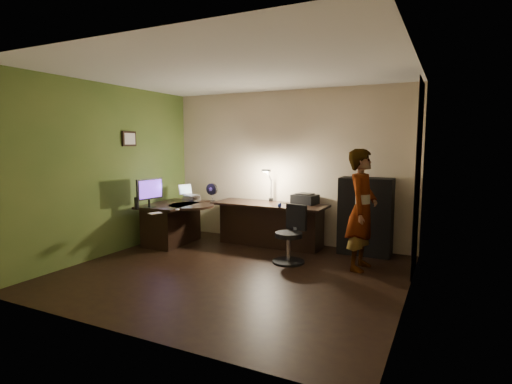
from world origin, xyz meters
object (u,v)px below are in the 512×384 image
at_px(monitor, 149,197).
at_px(person, 362,210).
at_px(cabinet, 366,216).
at_px(office_chair, 289,234).
at_px(desk_left, 174,223).
at_px(desk_right, 269,225).

height_order(monitor, person, person).
distance_m(cabinet, person, 0.85).
xyz_separation_m(monitor, office_chair, (2.35, 0.34, -0.46)).
distance_m(desk_left, office_chair, 2.26).
relative_size(desk_right, person, 1.17).
bearing_deg(office_chair, desk_left, -170.12).
bearing_deg(person, monitor, 103.08).
height_order(cabinet, office_chair, cabinet).
height_order(office_chair, person, person).
xyz_separation_m(cabinet, office_chair, (-0.92, -1.00, -0.19)).
relative_size(desk_left, office_chair, 1.46).
relative_size(desk_right, office_chair, 2.31).
xyz_separation_m(cabinet, monitor, (-3.27, -1.34, 0.27)).
distance_m(monitor, office_chair, 2.42).
relative_size(monitor, office_chair, 0.63).
relative_size(desk_right, cabinet, 1.61).
bearing_deg(office_chair, desk_right, 144.74).
height_order(desk_left, person, person).
xyz_separation_m(desk_left, person, (3.28, 0.00, 0.49)).
bearing_deg(monitor, office_chair, 14.59).
xyz_separation_m(desk_right, monitor, (-1.68, -1.13, 0.52)).
bearing_deg(monitor, desk_left, 86.21).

